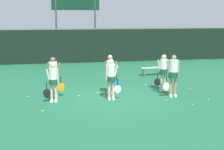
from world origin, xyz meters
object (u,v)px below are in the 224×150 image
player_3 (53,73)px  tennis_ball_9 (114,86)px  tennis_ball_4 (189,89)px  tennis_ball_10 (163,94)px  tennis_ball_5 (166,100)px  player_2 (173,72)px  tennis_ball_11 (208,100)px  tennis_ball_1 (97,93)px  tennis_ball_6 (145,85)px  tennis_ball_2 (29,97)px  scoreboard (76,8)px  player_5 (163,69)px  player_1 (111,76)px  tennis_ball_7 (192,105)px  player_0 (53,79)px  bench_courtside (154,68)px  player_4 (110,71)px  tennis_ball_8 (79,96)px  tennis_ball_0 (43,111)px  tennis_ball_3 (104,96)px

player_3 → tennis_ball_9: (2.88, 1.35, -0.99)m
tennis_ball_4 → tennis_ball_10: (-1.59, -0.78, 0.00)m
tennis_ball_5 → tennis_ball_10: tennis_ball_10 is taller
tennis_ball_5 → player_2: bearing=50.2°
player_2 → tennis_ball_11: size_ratio=27.73×
tennis_ball_4 → player_2: bearing=-139.5°
tennis_ball_1 → tennis_ball_6: tennis_ball_1 is taller
tennis_ball_2 → tennis_ball_6: (5.53, 1.27, -0.00)m
tennis_ball_11 → tennis_ball_1: bearing=156.7°
scoreboard → player_5: bearing=-74.3°
player_1 → tennis_ball_4: bearing=17.3°
tennis_ball_7 → tennis_ball_5: bearing=135.4°
player_2 → tennis_ball_9: 3.28m
player_0 → tennis_ball_5: size_ratio=24.71×
player_1 → tennis_ball_10: size_ratio=23.55×
bench_courtside → player_4: bearing=-137.8°
tennis_ball_1 → tennis_ball_7: size_ratio=1.06×
player_1 → player_2: bearing=1.5°
tennis_ball_4 → tennis_ball_8: (-5.24, -0.40, 0.00)m
bench_courtside → player_3: size_ratio=0.95×
bench_courtside → tennis_ball_7: size_ratio=24.32×
tennis_ball_4 → tennis_ball_9: 3.59m
player_1 → tennis_ball_5: bearing=-15.2°
scoreboard → tennis_ball_2: size_ratio=71.90×
player_2 → player_3: player_2 is taller
player_4 → tennis_ball_2: (-3.52, 0.04, -0.99)m
player_2 → tennis_ball_5: player_2 is taller
player_4 → tennis_ball_11: (3.74, -1.81, -0.99)m
tennis_ball_2 → tennis_ball_6: same height
tennis_ball_5 → tennis_ball_6: size_ratio=0.93×
tennis_ball_1 → tennis_ball_10: 2.88m
bench_courtside → tennis_ball_5: (-1.26, -5.36, -0.37)m
tennis_ball_9 → bench_courtside: bearing=40.6°
player_2 → tennis_ball_8: 4.15m
player_1 → player_2: player_2 is taller
tennis_ball_0 → tennis_ball_9: (3.31, 3.48, -0.00)m
tennis_ball_1 → tennis_ball_2: 2.95m
tennis_ball_3 → tennis_ball_4: 4.21m
tennis_ball_9 → tennis_ball_11: size_ratio=1.01×
tennis_ball_0 → tennis_ball_3: tennis_ball_0 is taller
tennis_ball_3 → tennis_ball_5: tennis_ball_3 is taller
tennis_ball_6 → tennis_ball_9: bearing=179.7°
player_0 → scoreboard: bearing=87.4°
player_1 → player_3: bearing=161.0°
tennis_ball_5 → tennis_ball_11: size_ratio=0.99×
scoreboard → tennis_ball_1: (0.07, -11.07, -3.92)m
tennis_ball_2 → tennis_ball_11: bearing=-14.3°
tennis_ball_0 → tennis_ball_11: bearing=3.0°
player_4 → player_2: bearing=-19.9°
tennis_ball_5 → tennis_ball_11: 1.76m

